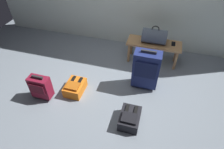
% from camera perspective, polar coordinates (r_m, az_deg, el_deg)
% --- Properties ---
extents(ground_plane, '(6.60, 6.60, 0.00)m').
position_cam_1_polar(ground_plane, '(3.18, -0.62, -5.24)').
color(ground_plane, slate).
extents(bench, '(1.00, 0.36, 0.43)m').
position_cam_1_polar(bench, '(3.67, 12.51, 8.51)').
color(bench, '#A87A4C').
rests_on(bench, ground).
extents(duffel_bag_slate, '(0.44, 0.26, 0.34)m').
position_cam_1_polar(duffel_bag_slate, '(3.56, 12.70, 11.23)').
color(duffel_bag_slate, '#475160').
rests_on(duffel_bag_slate, bench).
extents(cell_phone, '(0.07, 0.14, 0.01)m').
position_cam_1_polar(cell_phone, '(3.68, 18.09, 8.84)').
color(cell_phone, black).
rests_on(cell_phone, bench).
extents(suitcase_upright_navy, '(0.42, 0.25, 0.73)m').
position_cam_1_polar(suitcase_upright_navy, '(3.08, 10.25, 1.60)').
color(suitcase_upright_navy, navy).
rests_on(suitcase_upright_navy, ground).
extents(suitcase_small_burgundy, '(0.32, 0.19, 0.46)m').
position_cam_1_polar(suitcase_small_burgundy, '(3.13, -20.84, -3.53)').
color(suitcase_small_burgundy, maroon).
rests_on(suitcase_small_burgundy, ground).
extents(backpack_orange, '(0.28, 0.38, 0.21)m').
position_cam_1_polar(backpack_orange, '(3.18, -11.13, -3.82)').
color(backpack_orange, orange).
rests_on(backpack_orange, ground).
extents(backpack_dark, '(0.28, 0.38, 0.21)m').
position_cam_1_polar(backpack_dark, '(2.75, 5.40, -13.04)').
color(backpack_dark, black).
rests_on(backpack_dark, ground).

